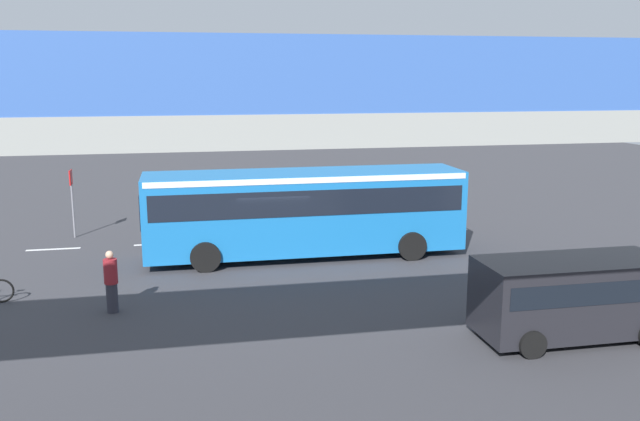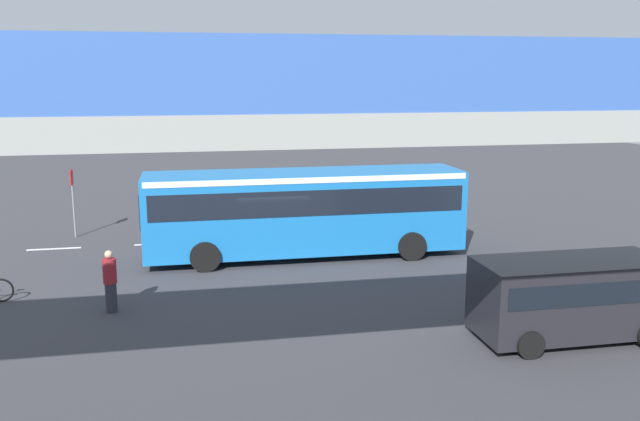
{
  "view_description": "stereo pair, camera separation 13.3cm",
  "coord_description": "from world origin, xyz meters",
  "px_view_note": "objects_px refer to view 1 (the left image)",
  "views": [
    {
      "loc": [
        2.99,
        23.54,
        6.58
      ],
      "look_at": [
        -1.98,
        -0.65,
        1.6
      ],
      "focal_mm": 37.85,
      "sensor_mm": 36.0,
      "label": 1
    },
    {
      "loc": [
        2.86,
        23.57,
        6.58
      ],
      "look_at": [
        -1.98,
        -0.65,
        1.6
      ],
      "focal_mm": 37.85,
      "sensor_mm": 36.0,
      "label": 2
    }
  ],
  "objects_px": {
    "parked_van": "(572,293)",
    "pedestrian": "(111,282)",
    "city_bus": "(305,206)",
    "traffic_sign": "(72,192)"
  },
  "relations": [
    {
      "from": "parked_van",
      "to": "pedestrian",
      "type": "relative_size",
      "value": 2.68
    },
    {
      "from": "city_bus",
      "to": "traffic_sign",
      "type": "xyz_separation_m",
      "value": [
        8.78,
        -4.81,
        0.01
      ]
    },
    {
      "from": "parked_van",
      "to": "traffic_sign",
      "type": "height_order",
      "value": "traffic_sign"
    },
    {
      "from": "city_bus",
      "to": "pedestrian",
      "type": "distance_m",
      "value": 8.06
    },
    {
      "from": "city_bus",
      "to": "traffic_sign",
      "type": "distance_m",
      "value": 10.01
    },
    {
      "from": "parked_van",
      "to": "traffic_sign",
      "type": "relative_size",
      "value": 1.71
    },
    {
      "from": "parked_van",
      "to": "pedestrian",
      "type": "bearing_deg",
      "value": -20.24
    },
    {
      "from": "pedestrian",
      "to": "traffic_sign",
      "type": "height_order",
      "value": "traffic_sign"
    },
    {
      "from": "city_bus",
      "to": "pedestrian",
      "type": "bearing_deg",
      "value": 36.86
    },
    {
      "from": "parked_van",
      "to": "pedestrian",
      "type": "xyz_separation_m",
      "value": [
        11.59,
        -4.28,
        -0.3
      ]
    }
  ]
}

